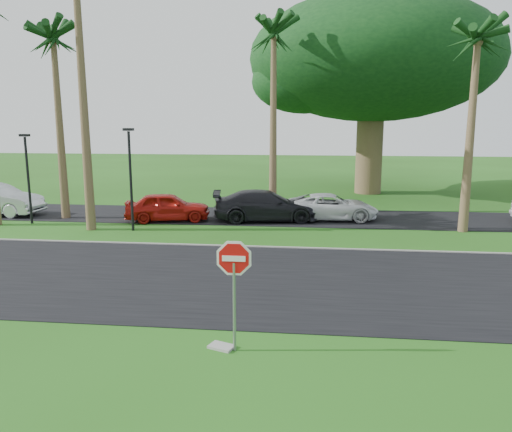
{
  "coord_description": "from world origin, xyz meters",
  "views": [
    {
      "loc": [
        2.1,
        -13.09,
        4.97
      ],
      "look_at": [
        0.26,
        3.33,
        1.8
      ],
      "focal_mm": 35.0,
      "sensor_mm": 36.0,
      "label": 1
    }
  ],
  "objects_px": {
    "car_dark": "(266,206)",
    "car_red": "(168,207)",
    "car_minivan": "(331,207)",
    "stop_sign_near": "(234,273)"
  },
  "relations": [
    {
      "from": "car_red",
      "to": "car_minivan",
      "type": "bearing_deg",
      "value": -94.57
    },
    {
      "from": "car_dark",
      "to": "car_minivan",
      "type": "distance_m",
      "value": 3.32
    },
    {
      "from": "car_dark",
      "to": "car_minivan",
      "type": "bearing_deg",
      "value": -87.86
    },
    {
      "from": "car_red",
      "to": "car_minivan",
      "type": "distance_m",
      "value": 8.24
    },
    {
      "from": "car_red",
      "to": "car_minivan",
      "type": "relative_size",
      "value": 0.89
    },
    {
      "from": "car_dark",
      "to": "car_red",
      "type": "bearing_deg",
      "value": 87.83
    },
    {
      "from": "stop_sign_near",
      "to": "car_dark",
      "type": "distance_m",
      "value": 14.47
    },
    {
      "from": "stop_sign_near",
      "to": "car_minivan",
      "type": "xyz_separation_m",
      "value": [
        2.62,
        15.06,
        -1.12
      ]
    },
    {
      "from": "car_red",
      "to": "car_dark",
      "type": "xyz_separation_m",
      "value": [
        4.89,
        0.59,
        0.05
      ]
    },
    {
      "from": "stop_sign_near",
      "to": "car_dark",
      "type": "bearing_deg",
      "value": 92.56
    }
  ]
}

